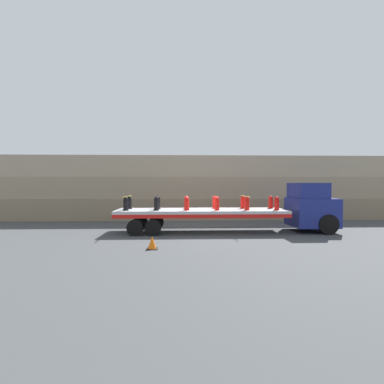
% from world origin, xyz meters
% --- Properties ---
extents(ground_plane, '(120.00, 120.00, 0.00)m').
position_xyz_m(ground_plane, '(0.00, 0.00, 0.00)').
color(ground_plane, '#3F4244').
extents(rock_cliff, '(60.00, 3.30, 4.84)m').
position_xyz_m(rock_cliff, '(0.00, 6.65, 2.42)').
color(rock_cliff, '#84755B').
rests_on(rock_cliff, ground_plane).
extents(truck_cab, '(2.35, 2.58, 2.77)m').
position_xyz_m(truck_cab, '(6.38, 0.00, 1.38)').
color(truck_cab, navy).
rests_on(truck_cab, ground_plane).
extents(flatbed_trailer, '(9.47, 2.61, 1.27)m').
position_xyz_m(flatbed_trailer, '(-0.55, 0.00, 1.05)').
color(flatbed_trailer, '#B2B2B7').
rests_on(flatbed_trailer, ground_plane).
extents(fire_hydrant_black_near_0, '(0.32, 0.49, 0.75)m').
position_xyz_m(fire_hydrant_black_near_0, '(-4.13, -0.55, 1.63)').
color(fire_hydrant_black_near_0, black).
rests_on(fire_hydrant_black_near_0, flatbed_trailer).
extents(fire_hydrant_black_far_0, '(0.32, 0.49, 0.75)m').
position_xyz_m(fire_hydrant_black_far_0, '(-4.13, 0.55, 1.63)').
color(fire_hydrant_black_far_0, black).
rests_on(fire_hydrant_black_far_0, flatbed_trailer).
extents(fire_hydrant_black_near_1, '(0.32, 0.49, 0.75)m').
position_xyz_m(fire_hydrant_black_near_1, '(-2.48, -0.55, 1.63)').
color(fire_hydrant_black_near_1, black).
rests_on(fire_hydrant_black_near_1, flatbed_trailer).
extents(fire_hydrant_black_far_1, '(0.32, 0.49, 0.75)m').
position_xyz_m(fire_hydrant_black_far_1, '(-2.48, 0.55, 1.63)').
color(fire_hydrant_black_far_1, black).
rests_on(fire_hydrant_black_far_1, flatbed_trailer).
extents(fire_hydrant_red_near_2, '(0.32, 0.49, 0.75)m').
position_xyz_m(fire_hydrant_red_near_2, '(-0.83, -0.55, 1.63)').
color(fire_hydrant_red_near_2, red).
rests_on(fire_hydrant_red_near_2, flatbed_trailer).
extents(fire_hydrant_red_far_2, '(0.32, 0.49, 0.75)m').
position_xyz_m(fire_hydrant_red_far_2, '(-0.83, 0.55, 1.63)').
color(fire_hydrant_red_far_2, red).
rests_on(fire_hydrant_red_far_2, flatbed_trailer).
extents(fire_hydrant_red_near_3, '(0.32, 0.49, 0.75)m').
position_xyz_m(fire_hydrant_red_near_3, '(0.83, -0.55, 1.63)').
color(fire_hydrant_red_near_3, red).
rests_on(fire_hydrant_red_near_3, flatbed_trailer).
extents(fire_hydrant_red_far_3, '(0.32, 0.49, 0.75)m').
position_xyz_m(fire_hydrant_red_far_3, '(0.83, 0.55, 1.63)').
color(fire_hydrant_red_far_3, red).
rests_on(fire_hydrant_red_far_3, flatbed_trailer).
extents(fire_hydrant_red_near_4, '(0.32, 0.49, 0.75)m').
position_xyz_m(fire_hydrant_red_near_4, '(2.48, -0.55, 1.63)').
color(fire_hydrant_red_near_4, red).
rests_on(fire_hydrant_red_near_4, flatbed_trailer).
extents(fire_hydrant_red_far_4, '(0.32, 0.49, 0.75)m').
position_xyz_m(fire_hydrant_red_far_4, '(2.48, 0.55, 1.63)').
color(fire_hydrant_red_far_4, red).
rests_on(fire_hydrant_red_far_4, flatbed_trailer).
extents(fire_hydrant_red_near_5, '(0.32, 0.49, 0.75)m').
position_xyz_m(fire_hydrant_red_near_5, '(4.13, -0.55, 1.63)').
color(fire_hydrant_red_near_5, red).
rests_on(fire_hydrant_red_near_5, flatbed_trailer).
extents(fire_hydrant_red_far_5, '(0.32, 0.49, 0.75)m').
position_xyz_m(fire_hydrant_red_far_5, '(4.13, 0.55, 1.63)').
color(fire_hydrant_red_far_5, red).
rests_on(fire_hydrant_red_far_5, flatbed_trailer).
extents(cargo_strap_rear, '(0.05, 2.71, 0.01)m').
position_xyz_m(cargo_strap_rear, '(-4.13, 0.00, 2.03)').
color(cargo_strap_rear, yellow).
rests_on(cargo_strap_rear, fire_hydrant_black_near_0).
extents(cargo_strap_middle, '(0.05, 2.71, 0.01)m').
position_xyz_m(cargo_strap_middle, '(2.48, 0.00, 2.03)').
color(cargo_strap_middle, yellow).
rests_on(cargo_strap_middle, fire_hydrant_red_near_4).
extents(traffic_cone, '(0.47, 0.47, 0.53)m').
position_xyz_m(traffic_cone, '(-2.35, -4.40, 0.26)').
color(traffic_cone, black).
rests_on(traffic_cone, ground_plane).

